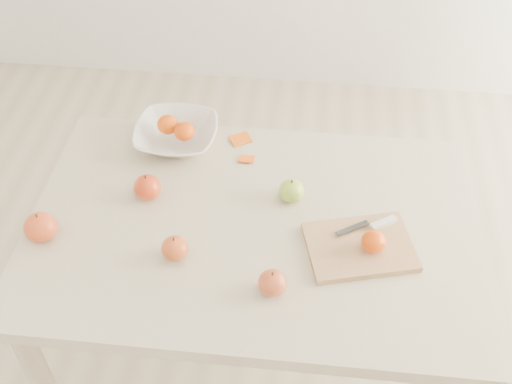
# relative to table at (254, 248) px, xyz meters

# --- Properties ---
(ground) EXTENTS (3.50, 3.50, 0.00)m
(ground) POSITION_rel_table_xyz_m (0.00, 0.00, -0.65)
(ground) COLOR #C6B293
(ground) RESTS_ON ground
(table) EXTENTS (1.20, 0.80, 0.75)m
(table) POSITION_rel_table_xyz_m (0.00, 0.00, 0.00)
(table) COLOR beige
(table) RESTS_ON ground
(cutting_board) EXTENTS (0.31, 0.26, 0.02)m
(cutting_board) POSITION_rel_table_xyz_m (0.28, -0.06, 0.11)
(cutting_board) COLOR tan
(cutting_board) RESTS_ON table
(board_tangerine) EXTENTS (0.06, 0.06, 0.05)m
(board_tangerine) POSITION_rel_table_xyz_m (0.31, -0.07, 0.14)
(board_tangerine) COLOR #CB3807
(board_tangerine) RESTS_ON cutting_board
(fruit_bowl) EXTENTS (0.25, 0.25, 0.06)m
(fruit_bowl) POSITION_rel_table_xyz_m (-0.27, 0.30, 0.13)
(fruit_bowl) COLOR silver
(fruit_bowl) RESTS_ON table
(bowl_tangerine_near) EXTENTS (0.06, 0.06, 0.06)m
(bowl_tangerine_near) POSITION_rel_table_xyz_m (-0.29, 0.31, 0.16)
(bowl_tangerine_near) COLOR #DF5507
(bowl_tangerine_near) RESTS_ON fruit_bowl
(bowl_tangerine_far) EXTENTS (0.06, 0.06, 0.05)m
(bowl_tangerine_far) POSITION_rel_table_xyz_m (-0.24, 0.29, 0.16)
(bowl_tangerine_far) COLOR #D74407
(bowl_tangerine_far) RESTS_ON fruit_bowl
(orange_peel_a) EXTENTS (0.07, 0.07, 0.01)m
(orange_peel_a) POSITION_rel_table_xyz_m (-0.08, 0.34, 0.10)
(orange_peel_a) COLOR #C7500E
(orange_peel_a) RESTS_ON table
(orange_peel_b) EXTENTS (0.05, 0.04, 0.01)m
(orange_peel_b) POSITION_rel_table_xyz_m (-0.05, 0.25, 0.10)
(orange_peel_b) COLOR #E75410
(orange_peel_b) RESTS_ON table
(paring_knife) EXTENTS (0.16, 0.09, 0.01)m
(paring_knife) POSITION_rel_table_xyz_m (0.32, 0.01, 0.12)
(paring_knife) COLOR white
(paring_knife) RESTS_ON cutting_board
(apple_green) EXTENTS (0.07, 0.07, 0.06)m
(apple_green) POSITION_rel_table_xyz_m (0.09, 0.10, 0.13)
(apple_green) COLOR olive
(apple_green) RESTS_ON table
(apple_red_b) EXTENTS (0.07, 0.07, 0.06)m
(apple_red_b) POSITION_rel_table_xyz_m (-0.18, -0.13, 0.13)
(apple_red_b) COLOR #98190A
(apple_red_b) RESTS_ON table
(apple_red_a) EXTENTS (0.08, 0.08, 0.07)m
(apple_red_a) POSITION_rel_table_xyz_m (-0.30, 0.07, 0.13)
(apple_red_a) COLOR maroon
(apple_red_a) RESTS_ON table
(apple_red_d) EXTENTS (0.08, 0.08, 0.08)m
(apple_red_d) POSITION_rel_table_xyz_m (-0.54, -0.11, 0.14)
(apple_red_d) COLOR #9A1A06
(apple_red_d) RESTS_ON table
(apple_red_e) EXTENTS (0.07, 0.07, 0.06)m
(apple_red_e) POSITION_rel_table_xyz_m (0.07, -0.21, 0.13)
(apple_red_e) COLOR maroon
(apple_red_e) RESTS_ON table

